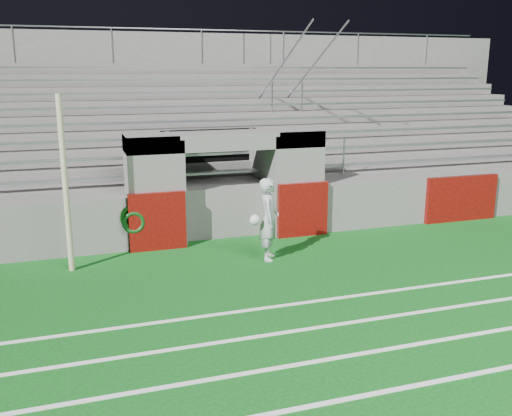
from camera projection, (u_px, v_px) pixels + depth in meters
name	position (u px, v px, depth m)	size (l,w,h in m)	color
ground	(275.00, 285.00, 11.03)	(90.00, 90.00, 0.00)	#0C4B13
field_post	(65.00, 185.00, 11.42)	(0.12, 0.12, 3.60)	#C4BA91
stadium_structure	(189.00, 153.00, 18.03)	(26.00, 8.48, 5.42)	#605E5B
goalkeeper_with_ball	(269.00, 219.00, 12.33)	(0.80, 0.77, 1.80)	#A9AEB3
hose_coil	(133.00, 219.00, 12.83)	(0.59, 0.15, 0.67)	#0B3A0B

